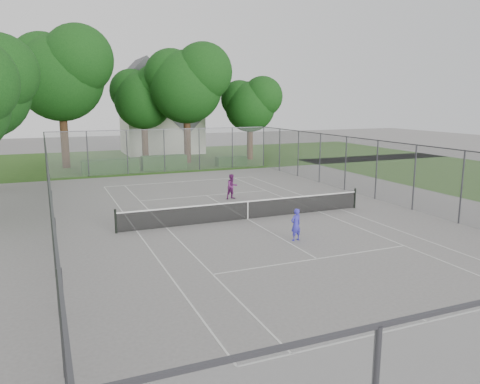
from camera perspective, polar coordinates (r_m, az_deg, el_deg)
name	(u,v)px	position (r m, az deg, el deg)	size (l,w,h in m)	color
ground	(248,219)	(23.21, 0.96, -3.35)	(120.00, 120.00, 0.00)	slate
grass_far	(143,159)	(47.80, -11.72, 3.91)	(60.00, 20.00, 0.00)	#284D16
court_markings	(248,219)	(23.21, 0.96, -3.33)	(11.03, 23.83, 0.01)	silver
tennis_net	(248,209)	(23.09, 0.96, -2.12)	(12.87, 0.10, 1.10)	black
perimeter_fence	(248,183)	(22.83, 0.97, 1.06)	(18.08, 34.08, 3.52)	#38383D
tree_far_left	(61,70)	(43.28, -20.98, 13.67)	(8.37, 7.64, 12.03)	#3C2315
tree_far_midleft	(144,95)	(46.36, -11.60, 11.51)	(6.39, 5.83, 9.18)	#3C2315
tree_far_midright	(187,81)	(44.22, -6.44, 13.32)	(7.65, 6.98, 10.99)	#3C2315
tree_far_right	(251,103)	(46.60, 1.35, 10.84)	(5.66, 5.16, 8.13)	#3C2315
hedge_left	(110,166)	(39.41, -15.52, 3.07)	(4.47, 1.34, 1.12)	#204D18
hedge_mid	(164,162)	(40.46, -9.25, 3.58)	(3.77, 1.08, 1.19)	#204D18
hedge_right	(231,161)	(42.36, -1.09, 3.81)	(2.76, 1.01, 0.83)	#204D18
house	(161,116)	(53.34, -9.57, 9.17)	(8.25, 6.40, 10.28)	silver
girl_player	(296,225)	(19.73, 6.83, -3.97)	(0.50, 0.33, 1.37)	#3C36CD
woman_player	(232,187)	(27.85, -0.97, 0.67)	(0.73, 0.57, 1.50)	#71256B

